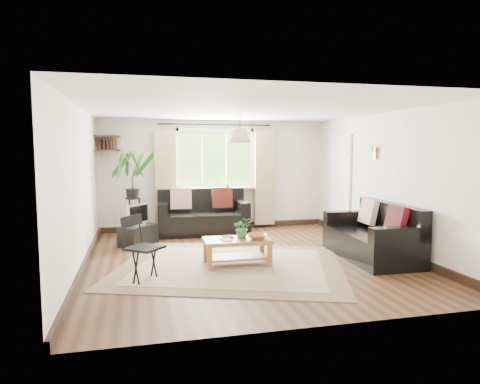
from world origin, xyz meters
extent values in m
plane|color=black|center=(0.00, 0.00, 0.00)|extent=(5.50, 5.50, 0.00)
plane|color=white|center=(0.00, 0.00, 2.40)|extent=(5.50, 5.50, 0.00)
cube|color=beige|center=(0.00, 2.75, 1.20)|extent=(5.00, 0.02, 2.40)
cube|color=beige|center=(0.00, -2.75, 1.20)|extent=(5.00, 0.02, 2.40)
cube|color=beige|center=(-2.50, 0.00, 1.20)|extent=(0.02, 5.50, 2.40)
cube|color=beige|center=(2.50, 0.00, 1.20)|extent=(0.02, 5.50, 2.40)
cube|color=beige|center=(-0.33, -0.37, 0.01)|extent=(4.08, 3.79, 0.02)
cube|color=silver|center=(2.47, 1.70, 1.00)|extent=(0.06, 0.96, 2.06)
imported|color=#346E2C|center=(-0.13, -0.29, 0.57)|extent=(0.29, 0.25, 0.32)
imported|color=#985E34|center=(0.07, -0.44, 0.45)|extent=(0.36, 0.36, 0.07)
imported|color=silver|center=(-0.48, -0.42, 0.42)|extent=(0.18, 0.23, 0.02)
imported|color=#552B22|center=(-0.42, -0.22, 0.42)|extent=(0.16, 0.21, 0.02)
cube|color=black|center=(-1.68, 1.42, 0.19)|extent=(0.76, 0.79, 0.38)
imported|color=#2D6023|center=(0.25, 2.63, 1.06)|extent=(0.14, 0.10, 0.27)
camera|label=1|loc=(-1.68, -6.58, 1.78)|focal=32.00mm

